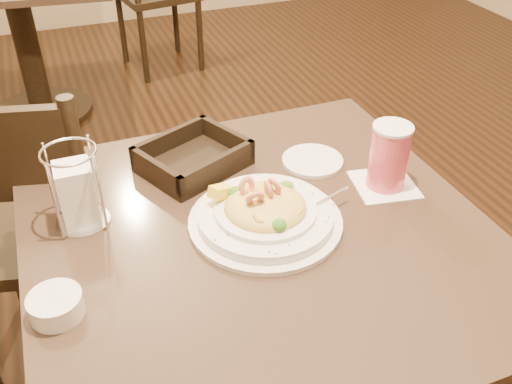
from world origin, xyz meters
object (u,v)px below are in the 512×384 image
object	(u,v)px
main_table	(259,311)
background_table	(21,22)
pasta_bowl	(265,213)
drink_glass	(389,157)
bread_basket	(193,159)
butter_ramekin	(56,305)
napkin_caddy	(77,193)
dining_chair_near	(34,229)
side_plate	(312,161)

from	to	relation	value
main_table	background_table	xyz separation A→B (m)	(-0.40, 2.17, 0.00)
pasta_bowl	drink_glass	xyz separation A→B (m)	(0.29, 0.03, 0.05)
pasta_bowl	bread_basket	distance (m)	0.26
pasta_bowl	butter_ramekin	xyz separation A→B (m)	(-0.41, -0.10, -0.01)
bread_basket	butter_ramekin	size ratio (longest dim) A/B	3.04
background_table	napkin_caddy	world-z (taller)	napkin_caddy
main_table	drink_glass	size ratio (longest dim) A/B	5.98
main_table	bread_basket	world-z (taller)	bread_basket
main_table	pasta_bowl	world-z (taller)	pasta_bowl
dining_chair_near	napkin_caddy	distance (m)	0.47
side_plate	main_table	bearing A→B (deg)	-137.53
dining_chair_near	bread_basket	world-z (taller)	dining_chair_near
drink_glass	butter_ramekin	xyz separation A→B (m)	(-0.70, -0.13, -0.05)
background_table	dining_chair_near	distance (m)	1.69
dining_chair_near	side_plate	world-z (taller)	dining_chair_near
side_plate	napkin_caddy	bearing A→B (deg)	-176.04
background_table	bread_basket	world-z (taller)	bread_basket
pasta_bowl	main_table	bearing A→B (deg)	-138.03
main_table	pasta_bowl	distance (m)	0.26
side_plate	background_table	bearing A→B (deg)	107.05
bread_basket	side_plate	bearing A→B (deg)	-16.90
background_table	side_plate	distance (m)	2.09
dining_chair_near	pasta_bowl	bearing A→B (deg)	148.94
background_table	butter_ramekin	distance (m)	2.27
main_table	bread_basket	bearing A→B (deg)	102.21
main_table	butter_ramekin	bearing A→B (deg)	-168.15
bread_basket	side_plate	xyz separation A→B (m)	(0.26, -0.08, -0.02)
background_table	side_plate	size ratio (longest dim) A/B	7.07
drink_glass	napkin_caddy	bearing A→B (deg)	170.60
pasta_bowl	side_plate	size ratio (longest dim) A/B	2.40
dining_chair_near	side_plate	bearing A→B (deg)	169.69
bread_basket	napkin_caddy	world-z (taller)	napkin_caddy
bread_basket	butter_ramekin	world-z (taller)	bread_basket
main_table	butter_ramekin	distance (m)	0.47
pasta_bowl	napkin_caddy	xyz separation A→B (m)	(-0.34, 0.14, 0.05)
napkin_caddy	butter_ramekin	world-z (taller)	napkin_caddy
bread_basket	napkin_caddy	xyz separation A→B (m)	(-0.26, -0.12, 0.05)
background_table	napkin_caddy	size ratio (longest dim) A/B	5.89
dining_chair_near	drink_glass	size ratio (longest dim) A/B	6.18
background_table	side_plate	xyz separation A→B (m)	(0.61, -1.99, 0.24)
drink_glass	main_table	bearing A→B (deg)	-171.48
background_table	napkin_caddy	bearing A→B (deg)	-87.64
background_table	main_table	bearing A→B (deg)	-79.47
drink_glass	bread_basket	distance (m)	0.43
main_table	background_table	world-z (taller)	same
background_table	drink_glass	xyz separation A→B (m)	(0.72, -2.13, 0.30)
pasta_bowl	napkin_caddy	world-z (taller)	napkin_caddy
background_table	side_plate	bearing A→B (deg)	-72.95
drink_glass	napkin_caddy	world-z (taller)	napkin_caddy
dining_chair_near	side_plate	size ratio (longest dim) A/B	6.55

